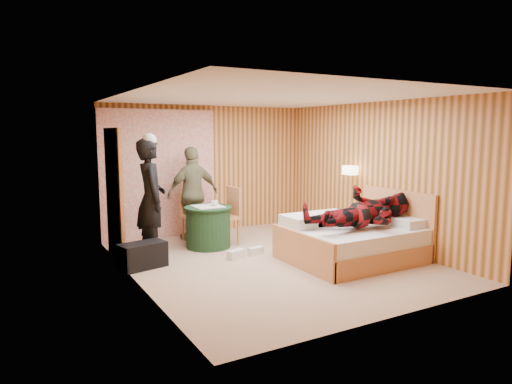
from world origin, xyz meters
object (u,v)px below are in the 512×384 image
round_table (208,227)px  chair_far (193,211)px  wall_lamp (350,170)px  duffel_bag (143,255)px  nightstand (360,227)px  woman_standing (151,199)px  bed (352,241)px  chair_near (228,211)px  man_at_table (193,193)px  man_on_bed (365,201)px

round_table → chair_far: chair_far is taller
wall_lamp → duffel_bag: bearing=177.5°
round_table → wall_lamp: bearing=-18.4°
nightstand → round_table: size_ratio=0.77×
wall_lamp → chair_far: 2.96m
chair_far → woman_standing: bearing=-151.6°
bed → chair_near: (-1.24, 1.86, 0.29)m
wall_lamp → chair_far: (-2.46, 1.46, -0.76)m
wall_lamp → woman_standing: bearing=169.4°
chair_far → bed: bearing=-66.1°
chair_near → chair_far: bearing=-149.2°
man_at_table → duffel_bag: bearing=39.0°
nightstand → chair_near: chair_near is taller
round_table → chair_far: size_ratio=0.88×
nightstand → round_table: round_table is taller
nightstand → duffel_bag: size_ratio=0.94×
nightstand → chair_near: size_ratio=0.62×
bed → chair_far: 2.98m
chair_far → man_on_bed: 3.20m
man_at_table → man_on_bed: size_ratio=0.97×
round_table → man_on_bed: (1.67, -2.04, 0.59)m
wall_lamp → bed: size_ratio=0.13×
round_table → chair_near: bearing=6.4°
chair_near → man_on_bed: bearing=27.3°
round_table → man_on_bed: man_on_bed is taller
bed → woman_standing: woman_standing is taller
round_table → duffel_bag: size_ratio=1.23×
duffel_bag → woman_standing: woman_standing is taller
nightstand → round_table: 2.67m
bed → woman_standing: (-2.68, 1.65, 0.64)m
nightstand → man_at_table: size_ratio=0.36×
bed → chair_near: 2.26m
duffel_bag → chair_far: bearing=31.7°
chair_far → wall_lamp: bearing=-40.8°
round_table → woman_standing: 1.20m
nightstand → duffel_bag: bearing=172.1°
wall_lamp → round_table: bearing=161.6°
duffel_bag → man_at_table: size_ratio=0.38×
woman_standing → man_on_bed: woman_standing is taller
duffel_bag → round_table: bearing=13.1°
chair_near → duffel_bag: chair_near is taller
chair_near → nightstand: bearing=54.9°
chair_near → duffel_bag: size_ratio=1.53×
duffel_bag → chair_near: bearing=8.9°
wall_lamp → round_table: (-2.44, 0.81, -0.94)m
chair_near → man_on_bed: man_on_bed is taller
duffel_bag → man_at_table: (1.33, 1.33, 0.67)m
round_table → duffel_bag: 1.49m
round_table → chair_far: bearing=91.3°
man_on_bed → man_at_table: bearing=121.5°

